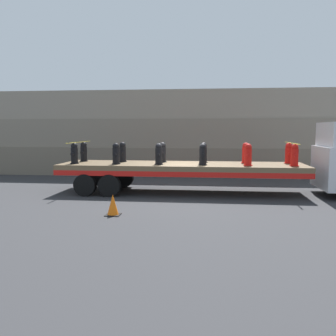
% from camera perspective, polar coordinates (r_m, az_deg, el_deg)
% --- Properties ---
extents(ground_plane, '(120.00, 120.00, 0.00)m').
position_cam_1_polar(ground_plane, '(15.51, 2.09, -3.79)').
color(ground_plane, '#2D2D30').
extents(rock_cliff, '(60.00, 3.30, 4.79)m').
position_cam_1_polar(rock_cliff, '(21.87, 3.54, 5.33)').
color(rock_cliff, '#706656').
rests_on(rock_cliff, ground_plane).
extents(flatbed_trailer, '(9.91, 2.66, 1.21)m').
position_cam_1_polar(flatbed_trailer, '(15.42, 0.39, -0.07)').
color(flatbed_trailer, brown).
rests_on(flatbed_trailer, ground_plane).
extents(fire_hydrant_black_near_0, '(0.35, 0.55, 0.85)m').
position_cam_1_polar(fire_hydrant_black_near_0, '(15.74, -14.09, 2.15)').
color(fire_hydrant_black_near_0, black).
rests_on(fire_hydrant_black_near_0, flatbed_trailer).
extents(fire_hydrant_black_far_0, '(0.35, 0.55, 0.85)m').
position_cam_1_polar(fire_hydrant_black_far_0, '(16.80, -12.72, 2.41)').
color(fire_hydrant_black_far_0, black).
rests_on(fire_hydrant_black_far_0, flatbed_trailer).
extents(fire_hydrant_black_near_1, '(0.35, 0.55, 0.85)m').
position_cam_1_polar(fire_hydrant_black_near_1, '(15.21, -7.93, 2.14)').
color(fire_hydrant_black_near_1, black).
rests_on(fire_hydrant_black_near_1, flatbed_trailer).
extents(fire_hydrant_black_far_1, '(0.35, 0.55, 0.85)m').
position_cam_1_polar(fire_hydrant_black_far_1, '(16.30, -6.93, 2.40)').
color(fire_hydrant_black_far_1, black).
rests_on(fire_hydrant_black_far_1, flatbed_trailer).
extents(fire_hydrant_black_near_2, '(0.35, 0.55, 0.85)m').
position_cam_1_polar(fire_hydrant_black_near_2, '(14.86, -1.41, 2.11)').
color(fire_hydrant_black_near_2, black).
rests_on(fire_hydrant_black_near_2, flatbed_trailer).
extents(fire_hydrant_black_far_2, '(0.35, 0.55, 0.85)m').
position_cam_1_polar(fire_hydrant_black_far_2, '(15.98, -0.84, 2.38)').
color(fire_hydrant_black_far_2, black).
rests_on(fire_hydrant_black_far_2, flatbed_trailer).
extents(fire_hydrant_black_near_3, '(0.35, 0.55, 0.85)m').
position_cam_1_polar(fire_hydrant_black_near_3, '(14.71, 5.32, 2.05)').
color(fire_hydrant_black_near_3, black).
rests_on(fire_hydrant_black_near_3, flatbed_trailer).
extents(fire_hydrant_black_far_3, '(0.35, 0.55, 0.85)m').
position_cam_1_polar(fire_hydrant_black_far_3, '(15.84, 5.43, 2.32)').
color(fire_hydrant_black_far_3, black).
rests_on(fire_hydrant_black_far_3, flatbed_trailer).
extents(fire_hydrant_red_near_4, '(0.35, 0.55, 0.85)m').
position_cam_1_polar(fire_hydrant_red_near_4, '(14.77, 12.10, 1.96)').
color(fire_hydrant_red_near_4, red).
rests_on(fire_hydrant_red_near_4, flatbed_trailer).
extents(fire_hydrant_red_far_4, '(0.35, 0.55, 0.85)m').
position_cam_1_polar(fire_hydrant_red_far_4, '(15.89, 11.73, 2.24)').
color(fire_hydrant_red_far_4, red).
rests_on(fire_hydrant_red_far_4, flatbed_trailer).
extents(fire_hydrant_red_near_5, '(0.35, 0.55, 0.85)m').
position_cam_1_polar(fire_hydrant_red_near_5, '(15.04, 18.73, 1.84)').
color(fire_hydrant_red_near_5, red).
rests_on(fire_hydrant_red_near_5, flatbed_trailer).
extents(fire_hydrant_red_far_5, '(0.35, 0.55, 0.85)m').
position_cam_1_polar(fire_hydrant_red_far_5, '(16.14, 17.91, 2.13)').
color(fire_hydrant_red_far_5, red).
rests_on(fire_hydrant_red_far_5, flatbed_trailer).
extents(cargo_strap_rear, '(0.05, 2.77, 0.01)m').
position_cam_1_polar(cargo_strap_rear, '(16.24, -13.42, 3.85)').
color(cargo_strap_rear, yellow).
rests_on(cargo_strap_rear, fire_hydrant_black_near_0).
extents(cargo_strap_middle, '(0.05, 2.77, 0.01)m').
position_cam_1_polar(cargo_strap_middle, '(15.56, 18.36, 3.63)').
color(cargo_strap_middle, yellow).
rests_on(cargo_strap_middle, fire_hydrant_red_near_5).
extents(traffic_cone, '(0.44, 0.44, 0.64)m').
position_cam_1_polar(traffic_cone, '(11.58, -8.40, -5.62)').
color(traffic_cone, black).
rests_on(traffic_cone, ground_plane).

